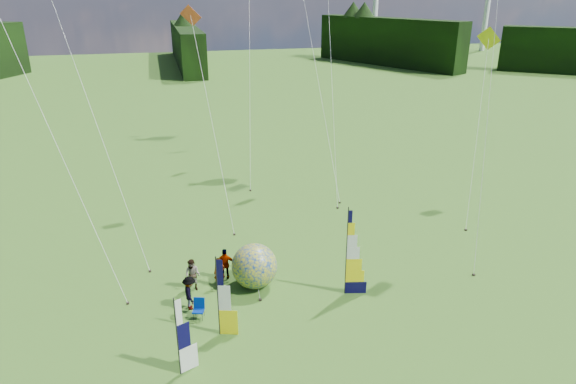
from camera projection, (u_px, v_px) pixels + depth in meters
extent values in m
plane|color=#457429|center=(335.00, 347.00, 21.29)|extent=(220.00, 220.00, 0.00)
sphere|color=navy|center=(254.00, 266.00, 25.27)|extent=(2.41, 2.41, 2.26)
imported|color=#66594C|center=(219.00, 273.00, 25.38)|extent=(0.57, 0.38, 1.55)
imported|color=#66594C|center=(193.00, 275.00, 25.07)|extent=(0.89, 0.74, 1.64)
imported|color=#66594C|center=(190.00, 293.00, 23.58)|extent=(0.49, 1.10, 1.66)
imported|color=#66594C|center=(225.00, 264.00, 26.02)|extent=(1.05, 0.59, 1.68)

